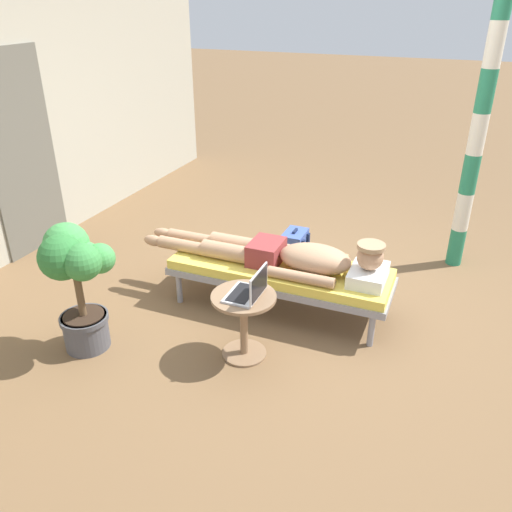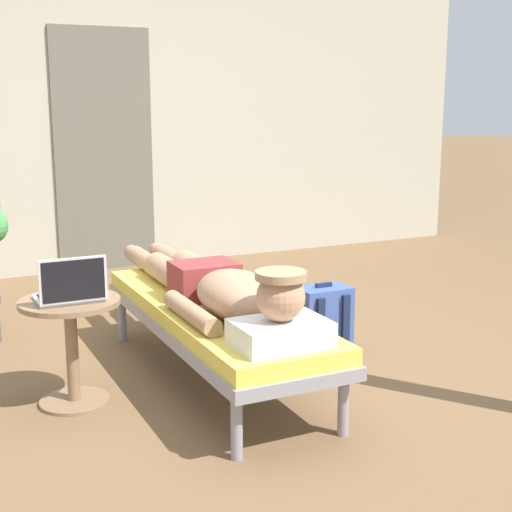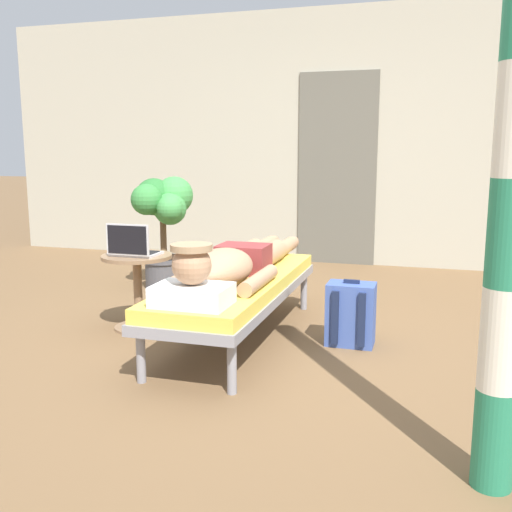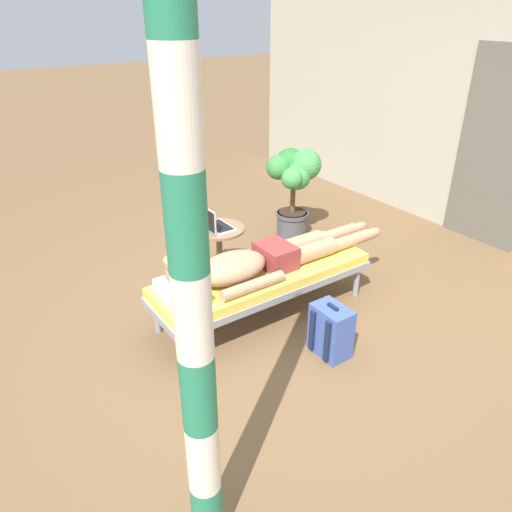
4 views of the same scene
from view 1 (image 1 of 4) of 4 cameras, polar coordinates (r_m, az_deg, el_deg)
name	(u,v)px [view 1 (image 1 of 4)]	position (r m, az deg, el deg)	size (l,w,h in m)	color
ground_plane	(294,301)	(4.72, 4.22, -4.96)	(40.00, 40.00, 0.00)	brown
house_door_panel	(23,155)	(5.84, -24.11, 10.06)	(0.84, 0.03, 2.04)	#625F54
lounge_chair	(280,272)	(4.46, 2.63, -1.79)	(0.61, 1.90, 0.42)	gray
person_reclining	(288,256)	(4.36, 3.56, 0.04)	(0.53, 2.17, 0.33)	white
side_table	(244,315)	(3.88, -1.34, -6.44)	(0.48, 0.48, 0.52)	#8C6B4C
laptop	(250,290)	(3.74, -0.65, -3.72)	(0.31, 0.24, 0.23)	silver
backpack	(294,251)	(5.17, 4.16, 0.57)	(0.30, 0.26, 0.42)	#3F59A5
potted_plant	(75,271)	(4.03, -19.18, -1.52)	(0.50, 0.56, 1.00)	#4C4C51
porch_post	(478,134)	(5.28, 23.02, 12.15)	(0.15, 0.15, 2.65)	#267F59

